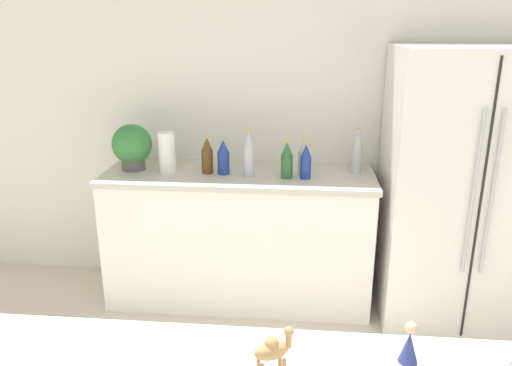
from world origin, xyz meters
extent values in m
cube|color=silver|center=(0.00, 2.73, 1.27)|extent=(8.00, 0.06, 2.55)
cube|color=white|center=(-0.50, 2.40, 0.44)|extent=(1.76, 0.60, 0.88)
cube|color=beige|center=(-0.50, 2.40, 0.90)|extent=(1.79, 0.63, 0.03)
cube|color=silver|center=(0.92, 2.34, 0.87)|extent=(0.93, 0.69, 1.73)
cube|color=black|center=(0.92, 1.99, 0.87)|extent=(0.01, 0.01, 1.67)
cylinder|color=#B2B5BA|center=(0.87, 1.97, 0.95)|extent=(0.02, 0.02, 0.95)
cylinder|color=#B2B5BA|center=(0.97, 1.97, 0.95)|extent=(0.02, 0.02, 0.95)
cylinder|color=#595451|center=(-1.21, 2.41, 0.95)|extent=(0.16, 0.16, 0.08)
sphere|color=#387F3D|center=(-1.21, 2.41, 1.09)|extent=(0.27, 0.27, 0.27)
cylinder|color=white|center=(-0.96, 2.36, 1.05)|extent=(0.11, 0.11, 0.27)
cylinder|color=navy|center=(-0.06, 2.31, 0.99)|extent=(0.07, 0.07, 0.14)
cone|color=navy|center=(-0.06, 2.31, 1.10)|extent=(0.07, 0.07, 0.08)
cylinder|color=gold|center=(-0.06, 2.31, 1.14)|extent=(0.02, 0.02, 0.01)
cylinder|color=navy|center=(-0.59, 2.37, 0.99)|extent=(0.08, 0.08, 0.15)
cone|color=navy|center=(-0.59, 2.37, 1.10)|extent=(0.07, 0.07, 0.08)
cylinder|color=gold|center=(-0.59, 2.37, 1.15)|extent=(0.03, 0.03, 0.01)
cylinder|color=#B2B7BC|center=(-0.42, 2.33, 1.01)|extent=(0.08, 0.08, 0.19)
cone|color=#B2B7BC|center=(-0.42, 2.33, 1.16)|extent=(0.07, 0.07, 0.11)
cylinder|color=gold|center=(-0.42, 2.33, 1.22)|extent=(0.03, 0.03, 0.01)
cylinder|color=#2D6033|center=(-0.18, 2.31, 0.99)|extent=(0.08, 0.08, 0.15)
cone|color=#2D6033|center=(-0.18, 2.31, 1.11)|extent=(0.07, 0.07, 0.08)
cylinder|color=gold|center=(-0.18, 2.31, 1.15)|extent=(0.03, 0.03, 0.01)
cylinder|color=#B2B7BC|center=(-0.07, 2.39, 0.99)|extent=(0.07, 0.07, 0.15)
cone|color=#B2B7BC|center=(-0.07, 2.39, 1.11)|extent=(0.06, 0.06, 0.09)
cylinder|color=gold|center=(-0.07, 2.39, 1.16)|extent=(0.02, 0.02, 0.01)
cylinder|color=#B2B7BC|center=(0.28, 2.47, 1.01)|extent=(0.07, 0.07, 0.19)
cone|color=#B2B7BC|center=(0.28, 2.47, 1.15)|extent=(0.06, 0.06, 0.11)
cylinder|color=gold|center=(0.28, 2.47, 1.21)|extent=(0.02, 0.02, 0.01)
cylinder|color=brown|center=(-0.70, 2.37, 0.99)|extent=(0.08, 0.08, 0.15)
cone|color=brown|center=(-0.70, 2.37, 1.11)|extent=(0.07, 0.07, 0.09)
cylinder|color=gold|center=(-0.70, 2.37, 1.16)|extent=(0.03, 0.03, 0.01)
ellipsoid|color=#A87F4C|center=(-0.15, 0.39, 1.03)|extent=(0.11, 0.09, 0.05)
sphere|color=#A87F4C|center=(-0.15, 0.39, 1.05)|extent=(0.04, 0.04, 0.04)
cylinder|color=#A87F4C|center=(-0.11, 0.41, 1.05)|extent=(0.02, 0.02, 0.05)
sphere|color=#A87F4C|center=(-0.11, 0.41, 1.08)|extent=(0.03, 0.03, 0.03)
cylinder|color=#A87F4C|center=(-0.13, 0.42, 0.98)|extent=(0.01, 0.01, 0.05)
cylinder|color=#A87F4C|center=(-0.19, 0.39, 0.98)|extent=(0.01, 0.01, 0.05)
cone|color=navy|center=(0.23, 0.49, 1.00)|extent=(0.06, 0.06, 0.09)
sphere|color=tan|center=(0.23, 0.49, 1.06)|extent=(0.04, 0.04, 0.04)
camera|label=1|loc=(-0.09, -0.73, 1.86)|focal=35.00mm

